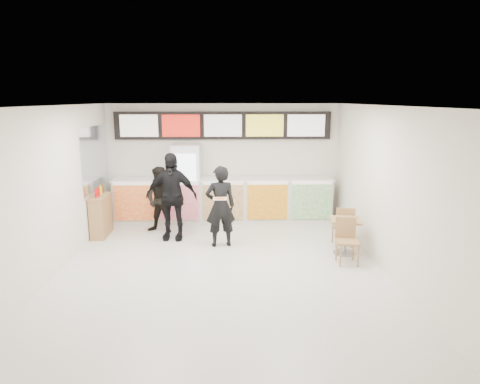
{
  "coord_description": "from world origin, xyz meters",
  "views": [
    {
      "loc": [
        0.14,
        -7.59,
        3.12
      ],
      "look_at": [
        0.37,
        1.2,
        1.19
      ],
      "focal_mm": 32.0,
      "sensor_mm": 36.0,
      "label": 1
    }
  ],
  "objects_px": {
    "customer_left": "(161,200)",
    "condiment_ledge": "(101,215)",
    "customer_main": "(220,206)",
    "cafe_table": "(345,230)",
    "service_counter": "(223,200)",
    "drinks_fridge": "(187,184)",
    "customer_mid": "(171,196)"
  },
  "relations": [
    {
      "from": "drinks_fridge",
      "to": "customer_left",
      "type": "xyz_separation_m",
      "value": [
        -0.51,
        -0.88,
        -0.21
      ]
    },
    {
      "from": "customer_main",
      "to": "condiment_ledge",
      "type": "relative_size",
      "value": 1.54
    },
    {
      "from": "condiment_ledge",
      "to": "customer_left",
      "type": "bearing_deg",
      "value": 9.29
    },
    {
      "from": "customer_main",
      "to": "cafe_table",
      "type": "bearing_deg",
      "value": 157.17
    },
    {
      "from": "service_counter",
      "to": "customer_mid",
      "type": "xyz_separation_m",
      "value": [
        -1.14,
        -1.36,
        0.41
      ]
    },
    {
      "from": "drinks_fridge",
      "to": "customer_mid",
      "type": "xyz_separation_m",
      "value": [
        -0.21,
        -1.37,
        -0.02
      ]
    },
    {
      "from": "customer_mid",
      "to": "condiment_ledge",
      "type": "height_order",
      "value": "customer_mid"
    },
    {
      "from": "customer_mid",
      "to": "customer_left",
      "type": "bearing_deg",
      "value": 127.28
    },
    {
      "from": "service_counter",
      "to": "customer_main",
      "type": "distance_m",
      "value": 1.89
    },
    {
      "from": "customer_main",
      "to": "customer_mid",
      "type": "xyz_separation_m",
      "value": [
        -1.1,
        0.5,
        0.11
      ]
    },
    {
      "from": "condiment_ledge",
      "to": "cafe_table",
      "type": "bearing_deg",
      "value": -14.17
    },
    {
      "from": "customer_main",
      "to": "customer_mid",
      "type": "bearing_deg",
      "value": -34.72
    },
    {
      "from": "service_counter",
      "to": "condiment_ledge",
      "type": "bearing_deg",
      "value": -158.88
    },
    {
      "from": "customer_mid",
      "to": "condiment_ledge",
      "type": "xyz_separation_m",
      "value": [
        -1.68,
        0.27,
        -0.5
      ]
    },
    {
      "from": "customer_left",
      "to": "condiment_ledge",
      "type": "distance_m",
      "value": 1.42
    },
    {
      "from": "customer_main",
      "to": "condiment_ledge",
      "type": "distance_m",
      "value": 2.91
    },
    {
      "from": "customer_main",
      "to": "cafe_table",
      "type": "xyz_separation_m",
      "value": [
        2.54,
        -0.57,
        -0.37
      ]
    },
    {
      "from": "customer_left",
      "to": "drinks_fridge",
      "type": "bearing_deg",
      "value": 74.36
    },
    {
      "from": "customer_left",
      "to": "cafe_table",
      "type": "relative_size",
      "value": 1.02
    },
    {
      "from": "customer_main",
      "to": "cafe_table",
      "type": "height_order",
      "value": "customer_main"
    },
    {
      "from": "service_counter",
      "to": "condiment_ledge",
      "type": "distance_m",
      "value": 3.02
    },
    {
      "from": "service_counter",
      "to": "customer_main",
      "type": "relative_size",
      "value": 3.17
    },
    {
      "from": "customer_left",
      "to": "cafe_table",
      "type": "height_order",
      "value": "customer_left"
    },
    {
      "from": "customer_main",
      "to": "cafe_table",
      "type": "relative_size",
      "value": 1.14
    },
    {
      "from": "customer_main",
      "to": "condiment_ledge",
      "type": "height_order",
      "value": "customer_main"
    },
    {
      "from": "cafe_table",
      "to": "condiment_ledge",
      "type": "distance_m",
      "value": 5.49
    },
    {
      "from": "customer_main",
      "to": "condiment_ledge",
      "type": "bearing_deg",
      "value": -25.66
    },
    {
      "from": "drinks_fridge",
      "to": "condiment_ledge",
      "type": "xyz_separation_m",
      "value": [
        -1.89,
        -1.11,
        -0.51
      ]
    },
    {
      "from": "service_counter",
      "to": "customer_left",
      "type": "height_order",
      "value": "customer_left"
    },
    {
      "from": "customer_left",
      "to": "condiment_ledge",
      "type": "height_order",
      "value": "customer_left"
    },
    {
      "from": "service_counter",
      "to": "cafe_table",
      "type": "relative_size",
      "value": 3.6
    },
    {
      "from": "service_counter",
      "to": "cafe_table",
      "type": "distance_m",
      "value": 3.49
    }
  ]
}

